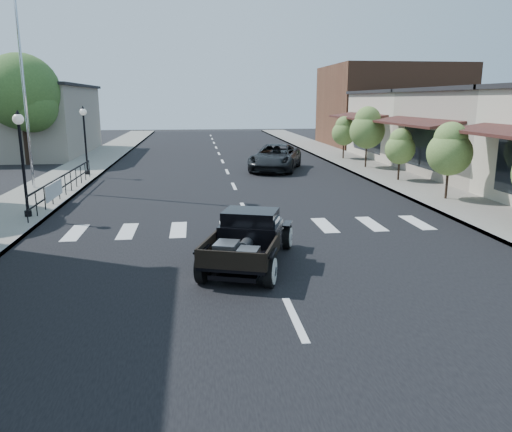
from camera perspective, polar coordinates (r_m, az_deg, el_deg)
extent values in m
plane|color=black|center=(12.45, 1.76, -5.99)|extent=(120.00, 120.00, 0.00)
cube|color=black|center=(27.00, -3.03, 4.46)|extent=(14.00, 80.00, 0.02)
cube|color=gray|center=(27.75, -20.87, 3.99)|extent=(3.00, 80.00, 0.15)
cube|color=gray|center=(28.83, 14.13, 4.77)|extent=(3.00, 80.00, 0.15)
cube|color=gray|center=(41.80, -25.72, 9.71)|extent=(10.00, 12.00, 5.00)
cube|color=#B7AC9B|center=(37.63, 19.89, 9.60)|extent=(10.00, 9.00, 4.50)
cube|color=brown|center=(46.93, 15.05, 12.01)|extent=(11.00, 10.00, 7.00)
cylinder|color=silver|center=(24.86, -25.40, 17.00)|extent=(0.12, 0.12, 12.25)
imported|color=black|center=(29.53, 2.24, 6.68)|extent=(4.10, 5.95, 1.51)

